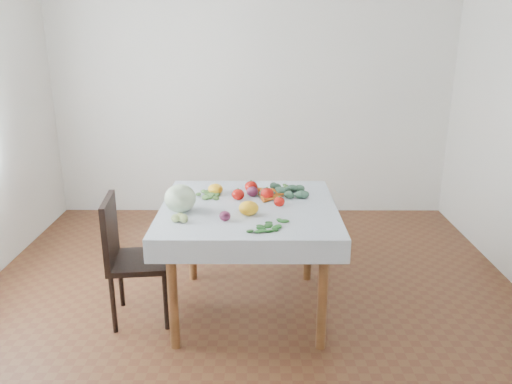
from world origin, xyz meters
TOP-DOWN VIEW (x-y plane):
  - ground at (0.00, 0.00)m, footprint 4.00×4.00m
  - back_wall at (0.00, 2.00)m, footprint 4.00×0.04m
  - table at (0.00, 0.00)m, footprint 1.00×1.00m
  - tablecloth at (0.00, 0.00)m, footprint 1.12×1.12m
  - chair at (-0.78, -0.11)m, footprint 0.42×0.42m
  - cabbage at (-0.42, -0.12)m, footprint 0.23×0.23m
  - tomato_a at (-0.07, 0.12)m, footprint 0.11×0.11m
  - tomato_b at (0.01, 0.28)m, footprint 0.12×0.12m
  - tomato_c at (0.12, 0.13)m, footprint 0.10×0.10m
  - tomato_d at (0.20, -0.01)m, footprint 0.09×0.09m
  - heirloom_back at (-0.23, 0.24)m, footprint 0.11×0.11m
  - heirloom_front at (0.00, -0.17)m, footprint 0.14×0.14m
  - onion_a at (0.02, 0.19)m, footprint 0.09×0.09m
  - onion_b at (-0.14, -0.27)m, footprint 0.09×0.09m
  - tomatillo_cluster at (-0.37, -0.28)m, footprint 0.10×0.10m
  - carrot_bunch at (0.16, 0.21)m, footprint 0.20×0.28m
  - kale_bunch at (0.24, 0.26)m, footprint 0.30×0.27m
  - basil_bunch at (0.12, -0.37)m, footprint 0.28×0.20m
  - dill_bunch at (-0.28, 0.19)m, footprint 0.21×0.15m

SIDE VIEW (x-z plane):
  - ground at x=0.00m, z-range 0.00..0.00m
  - chair at x=-0.78m, z-range 0.06..0.90m
  - table at x=0.00m, z-range 0.28..1.03m
  - tablecloth at x=0.00m, z-range 0.75..0.76m
  - basil_bunch at x=0.12m, z-range 0.76..0.77m
  - dill_bunch at x=-0.28m, z-range 0.76..0.78m
  - carrot_bunch at x=0.16m, z-range 0.76..0.79m
  - kale_bunch at x=0.24m, z-range 0.76..0.80m
  - tomatillo_cluster at x=-0.37m, z-range 0.76..0.80m
  - onion_b at x=-0.14m, z-range 0.76..0.81m
  - tomato_d at x=0.20m, z-range 0.76..0.82m
  - onion_a at x=0.02m, z-range 0.76..0.82m
  - heirloom_back at x=-0.23m, z-range 0.76..0.83m
  - tomato_a at x=-0.07m, z-range 0.76..0.83m
  - tomato_c at x=0.12m, z-range 0.76..0.83m
  - tomato_b at x=0.01m, z-range 0.76..0.84m
  - heirloom_front at x=0.00m, z-range 0.76..0.84m
  - cabbage at x=-0.42m, z-range 0.76..0.93m
  - back_wall at x=0.00m, z-range 0.00..2.70m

